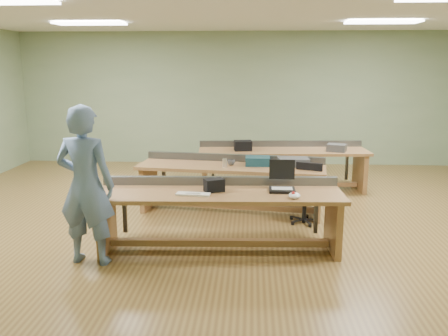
{
  "coord_description": "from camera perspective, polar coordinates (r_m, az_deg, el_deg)",
  "views": [
    {
      "loc": [
        0.33,
        -6.91,
        2.29
      ],
      "look_at": [
        -0.04,
        -0.6,
        0.89
      ],
      "focal_mm": 38.0,
      "sensor_mm": 36.0,
      "label": 1
    }
  ],
  "objects": [
    {
      "name": "parts_bin_teal",
      "position": [
        7.34,
        4.06,
        0.85
      ],
      "size": [
        0.38,
        0.28,
        0.13
      ],
      "primitive_type": "cube",
      "rotation": [
        0.0,
        0.0,
        0.01
      ],
      "color": "#13353F",
      "rests_on": "workbench_mid"
    },
    {
      "name": "workbench_front",
      "position": [
        5.88,
        -0.54,
        -4.63
      ],
      "size": [
        3.05,
        0.94,
        0.86
      ],
      "rotation": [
        0.0,
        0.0,
        0.05
      ],
      "color": "#9C7341",
      "rests_on": "floor"
    },
    {
      "name": "floor",
      "position": [
        7.28,
        0.61,
        -5.85
      ],
      "size": [
        10.0,
        10.0,
        0.0
      ],
      "primitive_type": "plane",
      "color": "olive",
      "rests_on": "ground"
    },
    {
      "name": "workbench_back",
      "position": [
        8.78,
        7.05,
        1.01
      ],
      "size": [
        3.12,
        1.03,
        0.86
      ],
      "rotation": [
        0.0,
        0.0,
        0.07
      ],
      "color": "#9C7341",
      "rests_on": "floor"
    },
    {
      "name": "keyboard",
      "position": [
        5.68,
        -3.73,
        -3.16
      ],
      "size": [
        0.42,
        0.17,
        0.02
      ],
      "primitive_type": "cube",
      "rotation": [
        0.0,
        0.0,
        -0.1
      ],
      "color": "silver",
      "rests_on": "workbench_front"
    },
    {
      "name": "drinks_can",
      "position": [
        7.18,
        0.09,
        0.6
      ],
      "size": [
        0.08,
        0.08,
        0.13
      ],
      "primitive_type": "cylinder",
      "rotation": [
        0.0,
        0.0,
        -0.15
      ],
      "color": "silver",
      "rests_on": "workbench_mid"
    },
    {
      "name": "camera_bag",
      "position": [
        5.81,
        -1.2,
        -2.09
      ],
      "size": [
        0.27,
        0.23,
        0.16
      ],
      "primitive_type": "cube",
      "rotation": [
        0.0,
        0.0,
        0.43
      ],
      "color": "black",
      "rests_on": "workbench_front"
    },
    {
      "name": "storage_box_back",
      "position": [
        8.57,
        2.29,
        2.71
      ],
      "size": [
        0.34,
        0.26,
        0.18
      ],
      "primitive_type": "cube",
      "rotation": [
        0.0,
        0.0,
        0.14
      ],
      "color": "black",
      "rests_on": "workbench_back"
    },
    {
      "name": "wall_back",
      "position": [
        10.94,
        1.65,
        8.31
      ],
      "size": [
        10.0,
        0.04,
        3.0
      ],
      "primitive_type": "cube",
      "color": "gray",
      "rests_on": "floor"
    },
    {
      "name": "fluor_panels",
      "position": [
        6.95,
        0.66,
        18.08
      ],
      "size": [
        6.2,
        3.5,
        0.03
      ],
      "color": "white",
      "rests_on": "ceiling"
    },
    {
      "name": "mug",
      "position": [
        7.32,
        0.87,
        0.68
      ],
      "size": [
        0.14,
        0.14,
        0.09
      ],
      "primitive_type": "imported",
      "rotation": [
        0.0,
        0.0,
        0.35
      ],
      "color": "#3D3D40",
      "rests_on": "workbench_mid"
    },
    {
      "name": "wall_front",
      "position": [
        3.03,
        -3.01,
        -2.62
      ],
      "size": [
        10.0,
        0.04,
        3.0
      ],
      "primitive_type": "cube",
      "color": "gray",
      "rests_on": "floor"
    },
    {
      "name": "parts_bin_grey",
      "position": [
        7.35,
        8.33,
        0.74
      ],
      "size": [
        0.48,
        0.33,
        0.12
      ],
      "primitive_type": "cube",
      "rotation": [
        0.0,
        0.0,
        0.09
      ],
      "color": "#3D3D40",
      "rests_on": "workbench_mid"
    },
    {
      "name": "tray_back",
      "position": [
        8.72,
        13.4,
        2.39
      ],
      "size": [
        0.39,
        0.34,
        0.13
      ],
      "primitive_type": "cube",
      "rotation": [
        0.0,
        0.0,
        -0.36
      ],
      "color": "#3D3D40",
      "rests_on": "workbench_back"
    },
    {
      "name": "trackball_mouse",
      "position": [
        5.59,
        8.48,
        -3.29
      ],
      "size": [
        0.18,
        0.2,
        0.07
      ],
      "primitive_type": "ellipsoid",
      "rotation": [
        0.0,
        0.0,
        -0.32
      ],
      "color": "white",
      "rests_on": "workbench_front"
    },
    {
      "name": "laptop_base",
      "position": [
        5.87,
        7.0,
        -2.65
      ],
      "size": [
        0.32,
        0.26,
        0.03
      ],
      "primitive_type": "cube",
      "rotation": [
        0.0,
        0.0,
        -0.01
      ],
      "color": "black",
      "rests_on": "workbench_front"
    },
    {
      "name": "ceiling",
      "position": [
        6.95,
        0.67,
        18.33
      ],
      "size": [
        10.0,
        10.0,
        0.0
      ],
      "primitive_type": "plane",
      "color": "silver",
      "rests_on": "wall_back"
    },
    {
      "name": "workbench_mid",
      "position": [
        7.39,
        0.87,
        -1.09
      ],
      "size": [
        2.96,
        1.12,
        0.86
      ],
      "rotation": [
        0.0,
        0.0,
        -0.12
      ],
      "color": "#9C7341",
      "rests_on": "floor"
    },
    {
      "name": "task_chair",
      "position": [
        7.06,
        9.77,
        -3.94
      ],
      "size": [
        0.6,
        0.6,
        0.86
      ],
      "rotation": [
        0.0,
        0.0,
        -0.37
      ],
      "color": "black",
      "rests_on": "floor"
    },
    {
      "name": "person",
      "position": [
        5.62,
        -16.3,
        -2.05
      ],
      "size": [
        0.72,
        0.52,
        1.86
      ],
      "primitive_type": "imported",
      "rotation": [
        0.0,
        0.0,
        3.03
      ],
      "color": "#6881AA",
      "rests_on": "floor"
    },
    {
      "name": "laptop_screen",
      "position": [
        5.94,
        6.99,
        -0.17
      ],
      "size": [
        0.32,
        0.02,
        0.25
      ],
      "primitive_type": "cube",
      "rotation": [
        0.0,
        0.0,
        -0.01
      ],
      "color": "black",
      "rests_on": "laptop_base"
    }
  ]
}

